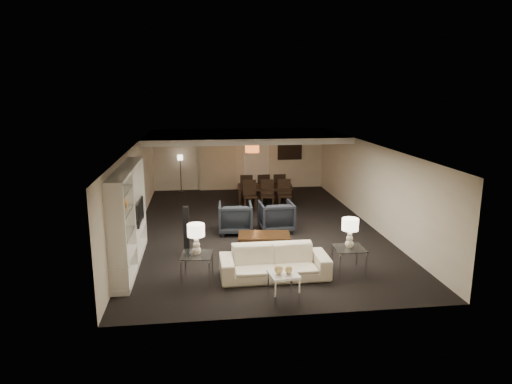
{
  "coord_description": "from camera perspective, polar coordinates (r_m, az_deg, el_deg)",
  "views": [
    {
      "loc": [
        -1.64,
        -13.08,
        4.11
      ],
      "look_at": [
        0.0,
        0.0,
        1.1
      ],
      "focal_mm": 32.0,
      "sensor_mm": 36.0,
      "label": 1
    }
  ],
  "objects": [
    {
      "name": "wall_left",
      "position": [
        13.51,
        -14.89,
        0.21
      ],
      "size": [
        0.02,
        11.0,
        2.5
      ],
      "primitive_type": "cube",
      "color": "beige",
      "rests_on": "ground"
    },
    {
      "name": "gold_gourd_a",
      "position": [
        9.08,
        2.85,
        -9.65
      ],
      "size": [
        0.18,
        0.18,
        0.18
      ],
      "primitive_type": "sphere",
      "color": "#EFCE7E",
      "rests_on": "marble_table"
    },
    {
      "name": "chair_nr",
      "position": [
        15.77,
        3.6,
        -0.34
      ],
      "size": [
        0.51,
        0.51,
        1.03
      ],
      "primitive_type": null,
      "rotation": [
        0.0,
        0.0,
        -0.08
      ],
      "color": "black",
      "rests_on": "floor"
    },
    {
      "name": "vase_amber",
      "position": [
        10.49,
        -16.1,
        -1.25
      ],
      "size": [
        0.16,
        0.16,
        0.17
      ],
      "primitive_type": "imported",
      "color": "#C68742",
      "rests_on": "media_unit"
    },
    {
      "name": "side_table_right",
      "position": [
        10.62,
        11.49,
        -8.39
      ],
      "size": [
        0.66,
        0.66,
        0.61
      ],
      "primitive_type": null,
      "rotation": [
        0.0,
        0.0,
        0.0
      ],
      "color": "silver",
      "rests_on": "floor"
    },
    {
      "name": "coffee_table",
      "position": [
        11.73,
        1.02,
        -6.42
      ],
      "size": [
        1.39,
        0.91,
        0.47
      ],
      "primitive_type": null,
      "rotation": [
        0.0,
        0.0,
        -0.11
      ],
      "color": "black",
      "rests_on": "floor"
    },
    {
      "name": "dining_table",
      "position": [
        16.34,
        1.1,
        -0.46
      ],
      "size": [
        2.08,
        1.31,
        0.69
      ],
      "primitive_type": "imported",
      "rotation": [
        0.0,
        0.0,
        -0.11
      ],
      "color": "black",
      "rests_on": "floor"
    },
    {
      "name": "door",
      "position": [
        18.94,
        0.04,
        3.57
      ],
      "size": [
        0.9,
        0.05,
        2.1
      ],
      "primitive_type": "cube",
      "color": "silver",
      "rests_on": "wall_back"
    },
    {
      "name": "sofa",
      "position": [
        10.21,
        2.31,
        -8.76
      ],
      "size": [
        2.4,
        0.95,
        0.7
      ],
      "primitive_type": "imported",
      "rotation": [
        0.0,
        0.0,
        0.01
      ],
      "color": "beige",
      "rests_on": "floor"
    },
    {
      "name": "floor_speaker",
      "position": [
        11.55,
        -8.7,
        -4.83
      ],
      "size": [
        0.14,
        0.14,
        1.26
      ],
      "primitive_type": "cube",
      "rotation": [
        0.0,
        0.0,
        -0.03
      ],
      "color": "black",
      "rests_on": "floor"
    },
    {
      "name": "side_table_left",
      "position": [
        10.1,
        -7.37,
        -9.37
      ],
      "size": [
        0.74,
        0.74,
        0.61
      ],
      "primitive_type": null,
      "rotation": [
        0.0,
        0.0,
        -0.13
      ],
      "color": "white",
      "rests_on": "floor"
    },
    {
      "name": "armchair_left",
      "position": [
        13.22,
        -2.61,
        -3.25
      ],
      "size": [
        1.01,
        1.03,
        0.89
      ],
      "primitive_type": "imported",
      "rotation": [
        0.0,
        0.0,
        3.08
      ],
      "color": "black",
      "rests_on": "floor"
    },
    {
      "name": "armchair_right",
      "position": [
        13.36,
        2.54,
        -3.07
      ],
      "size": [
        0.99,
        1.01,
        0.89
      ],
      "primitive_type": "imported",
      "rotation": [
        0.0,
        0.0,
        3.18
      ],
      "color": "black",
      "rests_on": "floor"
    },
    {
      "name": "wall_right",
      "position": [
        14.34,
        14.02,
        0.97
      ],
      "size": [
        0.02,
        11.0,
        2.5
      ],
      "primitive_type": "cube",
      "color": "beige",
      "rests_on": "ground"
    },
    {
      "name": "chair_nm",
      "position": [
        15.67,
        1.44,
        -0.4
      ],
      "size": [
        0.53,
        0.53,
        1.03
      ],
      "primitive_type": null,
      "rotation": [
        0.0,
        0.0,
        -0.13
      ],
      "color": "black",
      "rests_on": "floor"
    },
    {
      "name": "table_lamp_left",
      "position": [
        9.88,
        -7.48,
        -5.9
      ],
      "size": [
        0.41,
        0.41,
        0.68
      ],
      "primitive_type": null,
      "rotation": [
        0.0,
        0.0,
        -0.11
      ],
      "color": "silver",
      "rests_on": "side_table_left"
    },
    {
      "name": "pendant_light",
      "position": [
        16.83,
        -0.48,
        5.39
      ],
      "size": [
        0.52,
        0.52,
        0.24
      ],
      "primitive_type": "cylinder",
      "color": "#D8591E",
      "rests_on": "ceiling_soffit"
    },
    {
      "name": "chair_fr",
      "position": [
        17.02,
        2.79,
        0.65
      ],
      "size": [
        0.5,
        0.5,
        1.03
      ],
      "primitive_type": null,
      "rotation": [
        0.0,
        0.0,
        3.2
      ],
      "color": "black",
      "rests_on": "floor"
    },
    {
      "name": "chair_fl",
      "position": [
        16.86,
        -1.23,
        0.54
      ],
      "size": [
        0.5,
        0.5,
        1.03
      ],
      "primitive_type": null,
      "rotation": [
        0.0,
        0.0,
        3.1
      ],
      "color": "black",
      "rests_on": "floor"
    },
    {
      "name": "wall_front",
      "position": [
        8.26,
        4.81,
        -7.44
      ],
      "size": [
        7.0,
        0.02,
        2.5
      ],
      "primitive_type": "cube",
      "color": "beige",
      "rests_on": "ground"
    },
    {
      "name": "floor_lamp",
      "position": [
        18.6,
        -9.4,
        2.29
      ],
      "size": [
        0.27,
        0.27,
        1.5
      ],
      "primitive_type": null,
      "rotation": [
        0.0,
        0.0,
        -0.31
      ],
      "color": "black",
      "rests_on": "floor"
    },
    {
      "name": "table_lamp_right",
      "position": [
        10.41,
        11.65,
        -5.07
      ],
      "size": [
        0.41,
        0.41,
        0.68
      ],
      "primitive_type": null,
      "rotation": [
        0.0,
        0.0,
        -0.11
      ],
      "color": "#EDE4C8",
      "rests_on": "side_table_right"
    },
    {
      "name": "chair_nl",
      "position": [
        15.6,
        -0.74,
        -0.47
      ],
      "size": [
        0.48,
        0.48,
        1.03
      ],
      "primitive_type": null,
      "rotation": [
        0.0,
        0.0,
        0.0
      ],
      "color": "black",
      "rests_on": "floor"
    },
    {
      "name": "floor",
      "position": [
        13.81,
        0.0,
        -4.45
      ],
      "size": [
        11.0,
        11.0,
        0.0
      ],
      "primitive_type": "plane",
      "color": "black",
      "rests_on": "ground"
    },
    {
      "name": "chair_fm",
      "position": [
        16.93,
        0.79,
        0.6
      ],
      "size": [
        0.53,
        0.53,
        1.03
      ],
      "primitive_type": null,
      "rotation": [
        0.0,
        0.0,
        3.26
      ],
      "color": "black",
      "rests_on": "floor"
    },
    {
      "name": "gold_gourd_b",
      "position": [
        9.12,
        4.11,
        -9.64
      ],
      "size": [
        0.15,
        0.15,
        0.15
      ],
      "primitive_type": "sphere",
      "color": "#E2C577",
      "rests_on": "marble_table"
    },
    {
      "name": "media_unit",
      "position": [
        11.01,
        -15.62,
        -3.09
      ],
      "size": [
        0.38,
        3.4,
        2.35
      ],
      "primitive_type": null,
      "color": "white",
      "rests_on": "wall_left"
    },
    {
      "name": "vase_blue",
      "position": [
        9.76,
        -16.71,
        -5.41
      ],
      "size": [
        0.16,
        0.16,
        0.16
      ],
      "primitive_type": "imported",
      "color": "#262EA5",
      "rests_on": "media_unit"
    },
    {
      "name": "marble_table",
      "position": [
        9.25,
        3.45,
        -11.69
      ],
      "size": [
        0.61,
        0.61,
        0.55
      ],
      "primitive_type": null,
      "rotation": [
        0.0,
        0.0,
        0.13
      ],
      "color": "white",
      "rests_on": "floor"
    },
    {
      "name": "ceiling_soffit",
      "position": [
        16.74,
        -1.51,
        7.0
      ],
      "size": [
        7.0,
        4.0,
        0.2
      ],
      "primitive_type": "cube",
      "color": "silver",
      "rests_on": "ceiling"
    },
    {
      "name": "wall_back",
      "position": [
        18.87,
        -2.09,
        4.14
      ],
      "size": [
        7.0,
        0.02,
        2.5
      ],
      "primitive_type": "cube",
      "color": "beige",
      "rests_on": "ground"
    },
    {
      "name": "ceiling",
      "position": [
        13.28,
        0.0,
        5.9
      ],
      "size": [
        7.0,
        11.0,
        0.02
      ],
      "primitive_type": "cube",
      "color": "silver",
      "rests_on": "ground"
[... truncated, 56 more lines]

